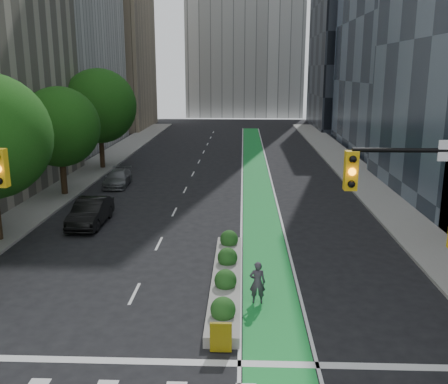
# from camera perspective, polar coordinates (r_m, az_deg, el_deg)

# --- Properties ---
(sidewalk_left) EXTENTS (3.60, 90.00, 0.15)m
(sidewalk_left) POSITION_cam_1_polar(r_m,az_deg,el_deg) (40.86, -17.38, 0.76)
(sidewalk_left) COLOR gray
(sidewalk_left) RESTS_ON ground
(sidewalk_right) EXTENTS (3.60, 90.00, 0.15)m
(sidewalk_right) POSITION_cam_1_polar(r_m,az_deg,el_deg) (39.78, 16.63, 0.48)
(sidewalk_right) COLOR gray
(sidewalk_right) RESTS_ON ground
(bike_lane_paint) EXTENTS (2.20, 70.00, 0.01)m
(bike_lane_paint) POSITION_cam_1_polar(r_m,az_deg,el_deg) (43.43, 3.67, 2.02)
(bike_lane_paint) COLOR green
(bike_lane_paint) RESTS_ON ground
(building_tan_far) EXTENTS (14.00, 16.00, 26.00)m
(building_tan_far) POSITION_cam_1_polar(r_m,az_deg,el_deg) (81.60, -13.91, 16.32)
(building_tan_far) COLOR tan
(building_tan_far) RESTS_ON ground
(building_dark_end) EXTENTS (14.00, 18.00, 28.00)m
(building_dark_end) POSITION_cam_1_polar(r_m,az_deg,el_deg) (82.69, 15.56, 16.88)
(building_dark_end) COLOR black
(building_dark_end) RESTS_ON ground
(tree_midfar) EXTENTS (5.60, 5.60, 7.76)m
(tree_midfar) POSITION_cam_1_polar(r_m,az_deg,el_deg) (37.02, -18.27, 7.07)
(tree_midfar) COLOR black
(tree_midfar) RESTS_ON ground
(tree_far) EXTENTS (6.60, 6.60, 9.00)m
(tree_far) POSITION_cam_1_polar(r_m,az_deg,el_deg) (46.43, -14.07, 9.50)
(tree_far) COLOR black
(tree_far) RESTS_ON ground
(median_planter) EXTENTS (1.20, 10.26, 1.10)m
(median_planter) POSITION_cam_1_polar(r_m,az_deg,el_deg) (21.30, 0.27, -9.61)
(median_planter) COLOR gray
(median_planter) RESTS_ON ground
(cyclist) EXTENTS (0.63, 0.41, 1.71)m
(cyclist) POSITION_cam_1_polar(r_m,az_deg,el_deg) (19.59, 3.84, -10.28)
(cyclist) COLOR #3E3742
(cyclist) RESTS_ON ground
(parked_car_left_mid) EXTENTS (1.65, 4.69, 1.55)m
(parked_car_left_mid) POSITION_cam_1_polar(r_m,az_deg,el_deg) (30.07, -15.02, -2.25)
(parked_car_left_mid) COLOR black
(parked_car_left_mid) RESTS_ON ground
(parked_car_left_far) EXTENTS (1.98, 4.39, 1.25)m
(parked_car_left_far) POSITION_cam_1_polar(r_m,az_deg,el_deg) (39.78, -12.04, 1.57)
(parked_car_left_far) COLOR slate
(parked_car_left_far) RESTS_ON ground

